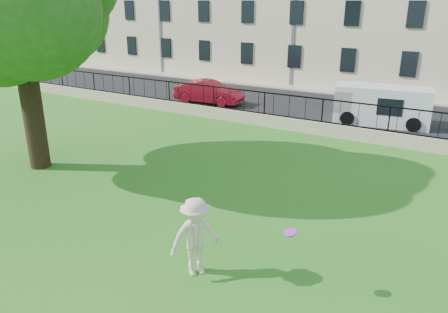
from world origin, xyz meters
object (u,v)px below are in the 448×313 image
Objects in this scene: frisbee at (290,233)px; red_sedan at (209,92)px; man at (196,237)px; white_van at (382,105)px.

frisbee is 0.06× the size of red_sedan.
white_van reaches higher than man.
man is 15.71m from white_van.
frisbee is at bearing -39.76° from man.
frisbee is 18.58m from red_sedan.
man is at bearing -165.86° from frisbee.
man is 0.42× the size of white_van.
white_van is at bearing 95.06° from frisbee.
white_van is at bearing -92.11° from red_sedan.
white_van reaches higher than frisbee.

